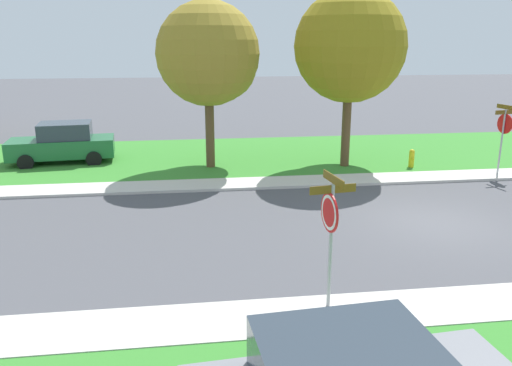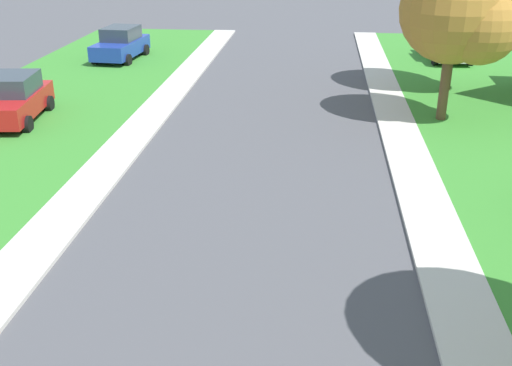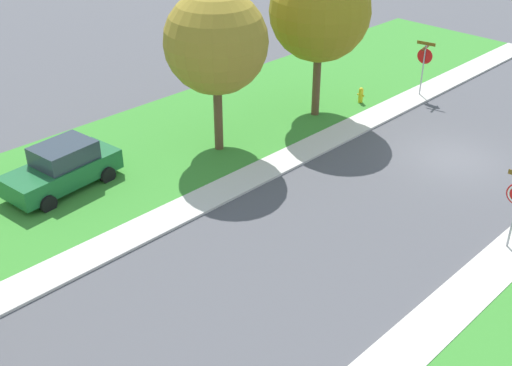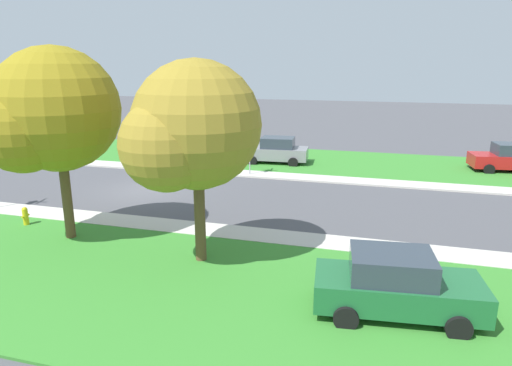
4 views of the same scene
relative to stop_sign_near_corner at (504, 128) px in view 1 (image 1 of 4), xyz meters
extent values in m
plane|color=#4C4C51|center=(-4.69, 4.91, -1.89)|extent=(120.00, 120.00, 0.00)
cube|color=beige|center=(0.01, 16.91, -1.84)|extent=(1.40, 56.00, 0.10)
cube|color=#38842D|center=(4.71, 16.91, -1.85)|extent=(8.00, 56.00, 0.08)
cylinder|color=#9E9EA3|center=(0.00, 0.03, -0.59)|extent=(0.07, 0.07, 2.60)
cylinder|color=red|center=(0.00, -0.02, 0.16)|extent=(0.75, 0.17, 0.76)
cylinder|color=white|center=(0.01, -0.04, 0.16)|extent=(0.66, 0.12, 0.67)
cylinder|color=red|center=(0.01, -0.04, 0.16)|extent=(0.54, 0.10, 0.55)
cube|color=brown|center=(0.00, 0.03, 0.80)|extent=(0.91, 0.19, 0.16)
cube|color=brown|center=(0.00, 0.03, 0.61)|extent=(0.19, 0.91, 0.16)
cylinder|color=#9E9EA3|center=(-9.13, 9.32, -0.59)|extent=(0.07, 0.07, 2.60)
cylinder|color=red|center=(-9.14, 9.37, 0.16)|extent=(0.76, 0.13, 0.76)
cylinder|color=white|center=(-9.14, 9.39, 0.16)|extent=(0.66, 0.09, 0.67)
cylinder|color=red|center=(-9.14, 9.39, 0.16)|extent=(0.54, 0.08, 0.55)
cube|color=brown|center=(-9.13, 9.32, 0.80)|extent=(0.91, 0.14, 0.16)
cube|color=brown|center=(-9.13, 9.32, 0.61)|extent=(0.14, 0.91, 0.16)
cube|color=#1E6033|center=(4.39, 17.35, -1.19)|extent=(2.25, 4.47, 0.76)
cube|color=#2D3842|center=(4.41, 17.16, -0.47)|extent=(1.82, 2.26, 0.68)
cylinder|color=black|center=(3.35, 18.58, -1.57)|extent=(0.31, 0.66, 0.64)
cylinder|color=black|center=(5.14, 18.78, -1.57)|extent=(0.31, 0.66, 0.64)
cylinder|color=black|center=(3.64, 15.93, -1.57)|extent=(0.31, 0.66, 0.64)
cylinder|color=black|center=(5.43, 16.13, -1.57)|extent=(0.31, 0.66, 0.64)
cube|color=#2D3842|center=(-12.81, 10.16, -0.47)|extent=(1.75, 2.21, 0.68)
cylinder|color=brown|center=(2.67, 11.09, -0.29)|extent=(0.36, 0.36, 3.19)
sphere|color=olive|center=(2.67, 11.09, 2.73)|extent=(4.07, 4.07, 4.07)
sphere|color=olive|center=(3.59, 10.48, 2.22)|extent=(2.85, 2.85, 2.85)
cylinder|color=brown|center=(2.14, 5.55, -0.21)|extent=(0.36, 0.36, 3.35)
sphere|color=olive|center=(2.14, 5.55, 3.01)|extent=(4.41, 4.41, 4.41)
sphere|color=olive|center=(3.13, 4.89, 2.46)|extent=(3.09, 3.09, 3.09)
cylinder|color=gold|center=(1.49, 2.92, -1.54)|extent=(0.22, 0.22, 0.70)
sphere|color=gold|center=(1.49, 2.92, -1.17)|extent=(0.22, 0.22, 0.22)
cylinder|color=gold|center=(1.35, 2.92, -1.44)|extent=(0.10, 0.08, 0.08)
cylinder|color=gold|center=(1.63, 2.92, -1.44)|extent=(0.10, 0.08, 0.08)
camera|label=1|loc=(-17.87, 11.91, 3.28)|focal=35.75mm
camera|label=2|loc=(-3.01, 3.08, 5.21)|focal=42.92mm
camera|label=3|loc=(-15.25, 26.95, 10.17)|focal=44.81mm
camera|label=4|loc=(15.66, 16.66, 4.62)|focal=31.59mm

